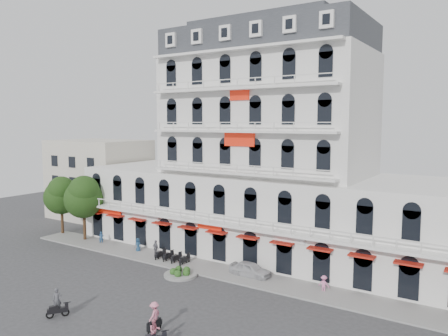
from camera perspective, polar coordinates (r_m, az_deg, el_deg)
ground at (r=37.28m, az=-7.92°, el=-17.29°), size 120.00×120.00×0.00m
sidewalk at (r=43.97m, az=-0.03°, el=-13.44°), size 53.00×4.00×0.16m
main_building at (r=49.50m, az=5.63°, el=0.45°), size 45.00×15.00×25.80m
flank_building_west at (r=70.24m, az=-15.93°, el=-1.38°), size 14.00×10.00×12.00m
traffic_island at (r=43.27m, az=-5.69°, el=-13.55°), size 3.20×3.20×1.60m
parked_scooter_row at (r=47.41m, az=-6.78°, el=-12.12°), size 4.40×1.80×1.10m
tree_west_outer at (r=60.98m, az=-20.48°, el=-3.23°), size 4.50×4.48×7.76m
tree_west_inner at (r=56.72m, az=-17.86°, el=-3.46°), size 4.76×4.76×8.25m
parked_car at (r=42.85m, az=3.45°, el=-13.08°), size 4.22×1.77×1.43m
rider_west at (r=36.71m, az=-20.94°, el=-16.25°), size 1.13×1.47×2.27m
rider_southwest at (r=30.77m, az=-9.06°, el=-20.56°), size 1.18×1.43×1.97m
rider_center at (r=32.52m, az=-9.07°, el=-18.61°), size 0.85×1.70×2.26m
pedestrian_left at (r=51.27m, az=-11.18°, el=-9.86°), size 0.87×0.64×1.63m
pedestrian_mid at (r=49.48m, az=-8.90°, el=-10.30°), size 1.13×0.70×1.79m
pedestrian_right at (r=39.98m, az=12.92°, el=-14.56°), size 1.01×0.61×1.53m
pedestrian_far at (r=55.53m, az=-15.73°, el=-8.78°), size 0.62×0.67×1.54m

